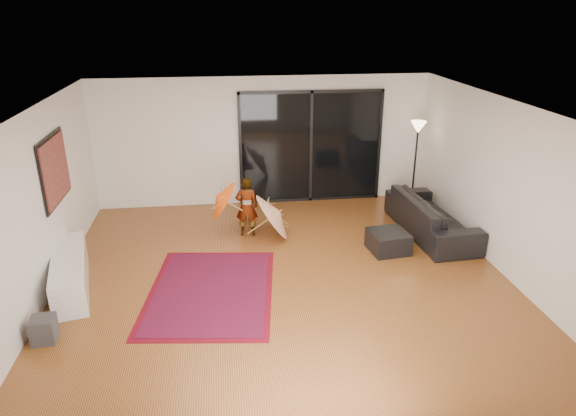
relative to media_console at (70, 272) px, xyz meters
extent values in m
plane|color=#985A29|center=(3.25, -0.21, -0.26)|extent=(7.00, 7.00, 0.00)
plane|color=white|center=(3.25, -0.21, 2.44)|extent=(7.00, 7.00, 0.00)
plane|color=silver|center=(3.25, 3.29, 1.09)|extent=(7.00, 0.00, 7.00)
plane|color=silver|center=(3.25, -3.71, 1.09)|extent=(7.00, 0.00, 7.00)
plane|color=silver|center=(-0.25, -0.21, 1.09)|extent=(0.00, 7.00, 7.00)
plane|color=silver|center=(6.75, -0.21, 1.09)|extent=(0.00, 7.00, 7.00)
cube|color=black|center=(4.25, 3.26, 0.94)|extent=(3.00, 0.04, 2.40)
cube|color=black|center=(4.25, 3.24, 2.11)|extent=(3.06, 0.06, 0.06)
cube|color=black|center=(4.25, 3.24, -0.23)|extent=(3.06, 0.06, 0.06)
cube|color=black|center=(4.25, 3.24, 0.94)|extent=(0.06, 0.06, 2.40)
cube|color=black|center=(-0.23, 0.79, 1.39)|extent=(0.02, 1.28, 1.08)
cube|color=#1B431D|center=(-0.21, 0.79, 1.39)|extent=(0.03, 1.18, 0.98)
cube|color=white|center=(0.00, 0.00, 0.00)|extent=(0.88, 1.94, 0.52)
cube|color=#424244|center=(0.00, -1.34, -0.09)|extent=(0.31, 0.31, 0.34)
cube|color=#610816|center=(2.10, -0.39, -0.26)|extent=(2.14, 2.76, 0.01)
cube|color=maroon|center=(2.10, -0.39, -0.25)|extent=(1.96, 2.59, 0.02)
imported|color=black|center=(6.20, 1.22, 0.09)|extent=(1.06, 2.43, 0.69)
cube|color=black|center=(5.18, 0.59, -0.08)|extent=(0.70, 0.70, 0.36)
cylinder|color=black|center=(6.35, 2.63, -0.24)|extent=(0.31, 0.31, 0.03)
cylinder|color=black|center=(6.35, 2.63, 0.58)|extent=(0.04, 0.04, 1.69)
cone|color=#FFD899|center=(6.35, 2.63, 1.45)|extent=(0.31, 0.31, 0.25)
imported|color=#999999|center=(2.77, 1.58, 0.30)|extent=(0.44, 0.31, 1.13)
cone|color=#FF550D|center=(2.22, 1.53, 0.47)|extent=(0.55, 0.75, 0.72)
cylinder|color=#A28445|center=(2.22, 1.53, 0.14)|extent=(0.43, 0.02, 0.29)
cylinder|color=#A28445|center=(2.22, 1.53, 0.58)|extent=(0.06, 0.02, 0.05)
cone|color=silver|center=(3.37, 1.43, 0.24)|extent=(0.71, 0.97, 0.91)
cylinder|color=#A28445|center=(3.37, 1.43, -0.13)|extent=(0.47, 0.02, 0.33)
cylinder|color=#A28445|center=(3.37, 1.43, 0.36)|extent=(0.05, 0.02, 0.05)
camera|label=1|loc=(2.38, -7.22, 3.78)|focal=32.00mm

